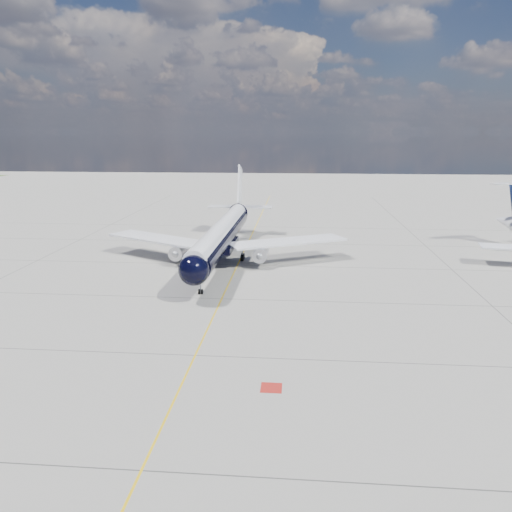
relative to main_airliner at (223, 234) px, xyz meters
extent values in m
plane|color=gray|center=(2.49, 2.30, -4.01)|extent=(320.00, 320.00, 0.00)
cube|color=#E3B10B|center=(2.49, -2.70, -4.00)|extent=(0.16, 160.00, 0.01)
cube|color=maroon|center=(9.29, -37.70, -4.00)|extent=(1.60, 1.60, 0.01)
cylinder|color=black|center=(-0.02, -1.24, -0.18)|extent=(3.94, 34.68, 3.46)
sphere|color=black|center=(-0.27, -19.47, -0.18)|extent=(3.51, 3.51, 3.46)
cone|color=black|center=(0.28, 20.17, 0.37)|extent=(3.55, 6.43, 3.46)
cylinder|color=white|center=(-0.02, -1.24, 0.69)|extent=(3.20, 36.49, 2.70)
cube|color=black|center=(-0.27, -19.65, 0.32)|extent=(2.20, 1.12, 0.50)
cube|color=white|center=(-9.57, 0.26, -1.00)|extent=(17.53, 12.42, 0.29)
cube|color=white|center=(9.57, -0.01, -1.00)|extent=(17.64, 12.05, 0.29)
cube|color=black|center=(-0.02, -1.24, -1.45)|extent=(3.95, 9.17, 0.91)
cylinder|color=#B0B0B7|center=(-5.97, -2.98, -2.05)|extent=(2.10, 4.22, 2.04)
cylinder|color=#B0B0B7|center=(5.88, -3.15, -2.05)|extent=(2.10, 4.22, 2.04)
sphere|color=gray|center=(-5.99, -4.90, -2.05)|extent=(1.02, 1.02, 1.00)
sphere|color=gray|center=(5.85, -5.06, -2.05)|extent=(1.02, 1.02, 1.00)
cube|color=white|center=(-5.96, -2.80, -1.36)|extent=(0.24, 2.92, 1.00)
cube|color=white|center=(5.88, -2.96, -1.36)|extent=(0.24, 2.92, 1.00)
cube|color=white|center=(0.27, 19.72, 5.02)|extent=(0.37, 5.78, 7.77)
cube|color=white|center=(0.28, 20.17, 1.10)|extent=(11.89, 3.08, 0.20)
cylinder|color=gray|center=(-0.22, -16.28, -2.87)|extent=(0.17, 0.17, 1.91)
cylinder|color=black|center=(-0.41, -16.28, -3.69)|extent=(0.17, 0.64, 0.64)
cylinder|color=black|center=(-0.04, -16.28, -3.69)|extent=(0.17, 0.64, 0.64)
cylinder|color=gray|center=(-2.91, 0.16, -2.78)|extent=(0.24, 0.24, 1.73)
cylinder|color=gray|center=(2.92, 0.08, -2.78)|extent=(0.24, 0.24, 1.73)
cylinder|color=black|center=(-2.92, -0.34, -3.50)|extent=(0.42, 1.01, 1.00)
cylinder|color=black|center=(-2.91, 0.67, -3.50)|extent=(0.42, 1.01, 1.00)
cylinder|color=black|center=(2.91, -0.42, -3.50)|extent=(0.42, 1.01, 1.00)
cylinder|color=black|center=(2.92, 0.59, -3.50)|extent=(0.42, 1.01, 1.00)
cone|color=white|center=(46.68, 15.83, -0.26)|extent=(4.35, 5.97, 2.89)
camera|label=1|loc=(11.01, -71.41, 14.54)|focal=35.00mm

